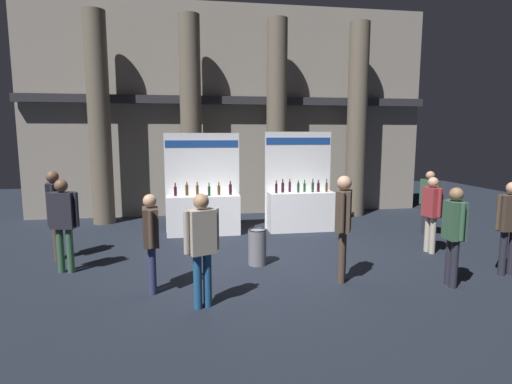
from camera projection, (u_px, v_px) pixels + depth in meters
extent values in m
plane|color=black|center=(257.00, 258.00, 8.31)|extent=(24.78, 24.78, 0.00)
cube|color=gray|center=(231.00, 112.00, 12.67)|extent=(12.39, 0.25, 6.41)
cube|color=#2D2D33|center=(232.00, 100.00, 12.32)|extent=(12.39, 0.20, 0.24)
cylinder|color=#665B4C|center=(99.00, 120.00, 11.25)|extent=(0.60, 0.60, 5.80)
cylinder|color=#665B4C|center=(191.00, 121.00, 11.64)|extent=(0.60, 0.60, 5.80)
cylinder|color=#665B4C|center=(277.00, 121.00, 12.04)|extent=(0.60, 0.60, 5.80)
cylinder|color=#665B4C|center=(357.00, 121.00, 12.43)|extent=(0.60, 0.60, 5.80)
cube|color=white|center=(204.00, 215.00, 10.27)|extent=(1.81, 0.60, 0.99)
cube|color=white|center=(203.00, 183.00, 10.49)|extent=(1.90, 0.04, 2.54)
cube|color=navy|center=(202.00, 144.00, 10.33)|extent=(1.85, 0.01, 0.18)
cylinder|color=black|center=(175.00, 191.00, 10.11)|extent=(0.07, 0.07, 0.23)
cylinder|color=black|center=(175.00, 185.00, 10.09)|extent=(0.03, 0.03, 0.08)
cylinder|color=red|center=(175.00, 183.00, 10.08)|extent=(0.03, 0.03, 0.02)
cylinder|color=#472D14|center=(187.00, 190.00, 10.17)|extent=(0.08, 0.08, 0.27)
cylinder|color=#472D14|center=(187.00, 184.00, 10.15)|extent=(0.03, 0.03, 0.06)
cylinder|color=gold|center=(187.00, 182.00, 10.14)|extent=(0.03, 0.03, 0.02)
cylinder|color=#472D14|center=(197.00, 190.00, 10.20)|extent=(0.07, 0.07, 0.25)
cylinder|color=#472D14|center=(197.00, 184.00, 10.18)|extent=(0.03, 0.03, 0.07)
cylinder|color=red|center=(197.00, 182.00, 10.18)|extent=(0.03, 0.03, 0.02)
cylinder|color=#19381E|center=(209.00, 191.00, 10.12)|extent=(0.07, 0.07, 0.24)
cylinder|color=#19381E|center=(209.00, 185.00, 10.10)|extent=(0.03, 0.03, 0.07)
cylinder|color=black|center=(209.00, 183.00, 10.09)|extent=(0.03, 0.03, 0.02)
cylinder|color=#472D14|center=(219.00, 190.00, 10.26)|extent=(0.07, 0.07, 0.23)
cylinder|color=#472D14|center=(219.00, 184.00, 10.24)|extent=(0.03, 0.03, 0.08)
cylinder|color=gold|center=(219.00, 182.00, 10.23)|extent=(0.03, 0.03, 0.02)
cylinder|color=black|center=(230.00, 190.00, 10.30)|extent=(0.08, 0.08, 0.26)
cylinder|color=black|center=(230.00, 183.00, 10.28)|extent=(0.03, 0.03, 0.07)
cylinder|color=red|center=(230.00, 181.00, 10.27)|extent=(0.03, 0.03, 0.02)
cube|color=#334772|center=(202.00, 196.00, 10.02)|extent=(0.34, 0.39, 0.02)
cube|color=white|center=(301.00, 211.00, 10.68)|extent=(1.70, 0.60, 1.02)
cube|color=white|center=(298.00, 180.00, 10.90)|extent=(1.79, 0.04, 2.58)
cube|color=navy|center=(299.00, 141.00, 10.74)|extent=(1.74, 0.01, 0.18)
cylinder|color=black|center=(276.00, 188.00, 10.43)|extent=(0.06, 0.06, 0.24)
cylinder|color=black|center=(276.00, 182.00, 10.41)|extent=(0.03, 0.03, 0.08)
cylinder|color=gold|center=(276.00, 180.00, 10.40)|extent=(0.03, 0.03, 0.02)
cylinder|color=black|center=(283.00, 188.00, 10.53)|extent=(0.07, 0.07, 0.25)
cylinder|color=black|center=(283.00, 181.00, 10.51)|extent=(0.03, 0.03, 0.09)
cylinder|color=gold|center=(283.00, 179.00, 10.50)|extent=(0.03, 0.03, 0.02)
cylinder|color=black|center=(290.00, 187.00, 10.62)|extent=(0.06, 0.06, 0.27)
cylinder|color=black|center=(290.00, 180.00, 10.60)|extent=(0.03, 0.03, 0.08)
cylinder|color=gold|center=(290.00, 179.00, 10.59)|extent=(0.03, 0.03, 0.02)
cylinder|color=#19381E|center=(298.00, 188.00, 10.54)|extent=(0.07, 0.07, 0.24)
cylinder|color=#19381E|center=(298.00, 182.00, 10.52)|extent=(0.03, 0.03, 0.06)
cylinder|color=gold|center=(298.00, 180.00, 10.52)|extent=(0.03, 0.03, 0.02)
cylinder|color=#19381E|center=(304.00, 188.00, 10.63)|extent=(0.06, 0.06, 0.22)
cylinder|color=#19381E|center=(305.00, 182.00, 10.60)|extent=(0.03, 0.03, 0.09)
cylinder|color=gold|center=(305.00, 180.00, 10.60)|extent=(0.03, 0.03, 0.02)
cylinder|color=#19381E|center=(313.00, 187.00, 10.57)|extent=(0.06, 0.06, 0.26)
cylinder|color=#19381E|center=(313.00, 181.00, 10.55)|extent=(0.03, 0.03, 0.08)
cylinder|color=black|center=(313.00, 179.00, 10.54)|extent=(0.03, 0.03, 0.02)
cylinder|color=black|center=(318.00, 187.00, 10.66)|extent=(0.07, 0.07, 0.23)
cylinder|color=black|center=(318.00, 182.00, 10.64)|extent=(0.03, 0.03, 0.07)
cylinder|color=black|center=(318.00, 180.00, 10.64)|extent=(0.03, 0.03, 0.02)
cylinder|color=#472D14|center=(327.00, 187.00, 10.64)|extent=(0.06, 0.06, 0.24)
cylinder|color=#472D14|center=(327.00, 181.00, 10.62)|extent=(0.03, 0.03, 0.08)
cylinder|color=black|center=(327.00, 179.00, 10.61)|extent=(0.03, 0.03, 0.02)
cylinder|color=slate|center=(257.00, 248.00, 7.87)|extent=(0.35, 0.35, 0.68)
torus|color=black|center=(257.00, 230.00, 7.82)|extent=(0.35, 0.35, 0.02)
cylinder|color=#47382D|center=(343.00, 255.00, 7.03)|extent=(0.12, 0.12, 0.88)
cylinder|color=#47382D|center=(342.00, 258.00, 6.88)|extent=(0.12, 0.12, 0.88)
cube|color=#47382D|center=(344.00, 211.00, 6.84)|extent=(0.39, 0.45, 0.70)
sphere|color=tan|center=(344.00, 183.00, 6.78)|extent=(0.24, 0.24, 0.24)
cylinder|color=#47382D|center=(345.00, 208.00, 7.06)|extent=(0.08, 0.08, 0.66)
cylinder|color=#47382D|center=(342.00, 213.00, 6.61)|extent=(0.08, 0.08, 0.66)
cylinder|color=#33563D|center=(61.00, 250.00, 7.41)|extent=(0.12, 0.12, 0.83)
cylinder|color=#33563D|center=(70.00, 250.00, 7.40)|extent=(0.12, 0.12, 0.83)
cube|color=#23232D|center=(63.00, 210.00, 7.30)|extent=(0.44, 0.30, 0.65)
sphere|color=brown|center=(61.00, 186.00, 7.24)|extent=(0.23, 0.23, 0.23)
cylinder|color=#23232D|center=(49.00, 209.00, 7.30)|extent=(0.08, 0.08, 0.62)
cylinder|color=#23232D|center=(76.00, 210.00, 7.29)|extent=(0.08, 0.08, 0.62)
cylinder|color=#47382D|center=(56.00, 239.00, 8.13)|extent=(0.12, 0.12, 0.87)
cylinder|color=#47382D|center=(57.00, 237.00, 8.27)|extent=(0.12, 0.12, 0.87)
cube|color=#23232D|center=(54.00, 200.00, 8.09)|extent=(0.33, 0.41, 0.69)
sphere|color=brown|center=(52.00, 177.00, 8.03)|extent=(0.24, 0.24, 0.24)
cylinder|color=#23232D|center=(53.00, 201.00, 7.88)|extent=(0.08, 0.08, 0.65)
cylinder|color=#23232D|center=(55.00, 198.00, 8.30)|extent=(0.08, 0.08, 0.65)
cylinder|color=navy|center=(152.00, 271.00, 6.40)|extent=(0.12, 0.12, 0.77)
cylinder|color=navy|center=(152.00, 267.00, 6.56)|extent=(0.12, 0.12, 0.77)
cube|color=#47382D|center=(151.00, 227.00, 6.38)|extent=(0.28, 0.43, 0.61)
sphere|color=tan|center=(150.00, 201.00, 6.32)|extent=(0.21, 0.21, 0.21)
cylinder|color=#47382D|center=(151.00, 229.00, 6.14)|extent=(0.08, 0.08, 0.58)
cylinder|color=#47382D|center=(150.00, 223.00, 6.62)|extent=(0.08, 0.08, 0.58)
cylinder|color=#ADA393|center=(427.00, 234.00, 8.76)|extent=(0.12, 0.12, 0.78)
cylinder|color=#ADA393|center=(433.00, 235.00, 8.60)|extent=(0.12, 0.12, 0.78)
cube|color=maroon|center=(432.00, 202.00, 8.58)|extent=(0.28, 0.39, 0.62)
sphere|color=tan|center=(433.00, 182.00, 8.52)|extent=(0.22, 0.22, 0.22)
cylinder|color=maroon|center=(425.00, 200.00, 8.80)|extent=(0.08, 0.08, 0.59)
cylinder|color=maroon|center=(440.00, 203.00, 8.36)|extent=(0.08, 0.08, 0.59)
cylinder|color=navy|center=(198.00, 282.00, 5.86)|extent=(0.12, 0.12, 0.81)
cylinder|color=navy|center=(207.00, 280.00, 5.94)|extent=(0.12, 0.12, 0.81)
cube|color=#ADA393|center=(202.00, 232.00, 5.80)|extent=(0.43, 0.35, 0.64)
sphere|color=tan|center=(201.00, 201.00, 5.74)|extent=(0.22, 0.22, 0.22)
cylinder|color=#ADA393|center=(186.00, 233.00, 5.68)|extent=(0.08, 0.08, 0.61)
cylinder|color=#ADA393|center=(216.00, 229.00, 5.92)|extent=(0.08, 0.08, 0.61)
cylinder|color=#23232D|center=(449.00, 261.00, 6.81)|extent=(0.12, 0.12, 0.80)
cylinder|color=#23232D|center=(454.00, 264.00, 6.66)|extent=(0.12, 0.12, 0.80)
cube|color=#33563D|center=(455.00, 220.00, 6.63)|extent=(0.28, 0.35, 0.63)
sphere|color=#8C6647|center=(456.00, 194.00, 6.57)|extent=(0.22, 0.22, 0.22)
cylinder|color=#33563D|center=(448.00, 217.00, 6.84)|extent=(0.08, 0.08, 0.60)
cylinder|color=#33563D|center=(462.00, 222.00, 6.42)|extent=(0.08, 0.08, 0.60)
cylinder|color=#23232D|center=(503.00, 253.00, 7.26)|extent=(0.12, 0.12, 0.81)
cylinder|color=#23232D|center=(512.00, 252.00, 7.30)|extent=(0.12, 0.12, 0.81)
cube|color=#47382D|center=(511.00, 213.00, 7.18)|extent=(0.44, 0.23, 0.64)
cylinder|color=#47382D|center=(499.00, 213.00, 7.13)|extent=(0.08, 0.08, 0.61)
cylinder|color=#23232D|center=(431.00, 221.00, 10.07)|extent=(0.12, 0.12, 0.78)
cylinder|color=#23232D|center=(425.00, 219.00, 10.24)|extent=(0.12, 0.12, 0.78)
cube|color=#33563D|center=(429.00, 192.00, 10.06)|extent=(0.30, 0.46, 0.62)
sphere|color=tan|center=(430.00, 175.00, 10.00)|extent=(0.21, 0.21, 0.21)
cylinder|color=#33563D|center=(438.00, 193.00, 9.82)|extent=(0.08, 0.08, 0.59)
cylinder|color=#33563D|center=(422.00, 190.00, 10.29)|extent=(0.08, 0.08, 0.59)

